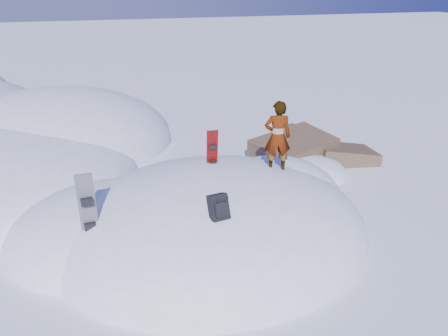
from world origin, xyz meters
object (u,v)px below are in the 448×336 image
object	(u,v)px
backpack	(219,207)
snowboard_dark	(89,216)
snowboard_red	(212,157)
person	(278,137)

from	to	relation	value
backpack	snowboard_dark	bearing A→B (deg)	148.51
snowboard_red	person	distance (m)	1.51
snowboard_red	snowboard_dark	size ratio (longest dim) A/B	0.77
person	snowboard_red	bearing A→B (deg)	-0.75
person	backpack	bearing A→B (deg)	57.99
snowboard_red	backpack	distance (m)	2.17
snowboard_dark	backpack	distance (m)	2.46
snowboard_red	person	world-z (taller)	person
snowboard_red	snowboard_dark	world-z (taller)	snowboard_red
snowboard_dark	person	world-z (taller)	person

